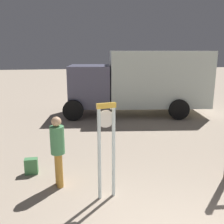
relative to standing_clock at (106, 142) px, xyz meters
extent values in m
cylinder|color=white|center=(-0.15, -0.04, -0.25)|extent=(0.07, 0.07, 1.90)
cylinder|color=white|center=(0.15, 0.02, -0.25)|extent=(0.07, 0.07, 1.90)
cube|color=yellow|center=(0.00, -0.01, 0.75)|extent=(0.39, 0.15, 0.10)
cylinder|color=white|center=(0.00, 0.02, 0.48)|extent=(0.35, 0.11, 0.35)
cube|color=black|center=(-0.01, 0.05, 0.48)|extent=(0.05, 0.02, 0.08)
cube|color=black|center=(-0.01, 0.05, 0.48)|extent=(0.11, 0.03, 0.10)
cylinder|color=gold|center=(-0.96, 0.56, -0.81)|extent=(0.15, 0.15, 0.78)
cylinder|color=gold|center=(-1.00, 0.71, -0.81)|extent=(0.15, 0.15, 0.78)
cylinder|color=#4E945E|center=(-0.98, 0.63, -0.11)|extent=(0.31, 0.31, 0.62)
sphere|color=#E5B287|center=(-0.98, 0.63, 0.30)|extent=(0.21, 0.21, 0.21)
cube|color=#4B8E54|center=(-1.68, 1.33, -1.00)|extent=(0.31, 0.18, 0.40)
cube|color=#5B8B41|center=(-1.68, 1.44, -1.06)|extent=(0.22, 0.04, 0.17)
cube|color=silver|center=(3.54, 6.74, 0.51)|extent=(4.79, 2.95, 2.51)
cube|color=#56566F|center=(0.35, 7.20, 0.18)|extent=(2.14, 2.46, 1.86)
cube|color=black|center=(-0.57, 7.33, 0.55)|extent=(0.29, 1.85, 0.82)
cylinder|color=black|center=(-0.16, 8.47, -0.75)|extent=(0.93, 0.37, 0.90)
cylinder|color=black|center=(-0.50, 6.12, -0.75)|extent=(0.93, 0.37, 0.90)
cylinder|color=black|center=(4.43, 7.82, -0.75)|extent=(0.93, 0.37, 0.90)
cylinder|color=black|center=(4.10, 5.47, -0.75)|extent=(0.93, 0.37, 0.90)
camera|label=1|loc=(-0.73, -4.67, 1.78)|focal=40.47mm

